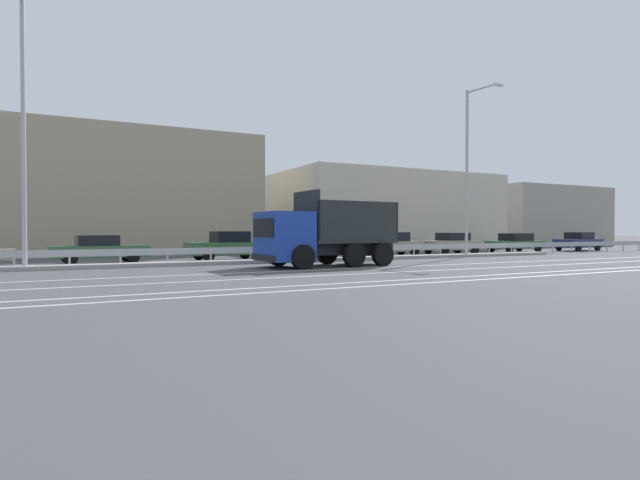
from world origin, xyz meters
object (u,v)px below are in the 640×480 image
street_lamp_1 (469,165)px  parked_car_2 (100,249)px  parked_car_4 (325,245)px  parked_car_7 (515,243)px  parked_car_3 (228,246)px  street_lamp_0 (23,121)px  parked_car_8 (578,241)px  parked_car_5 (392,244)px  dump_truck (313,239)px  median_road_sign (383,236)px  parked_car_6 (452,243)px

street_lamp_1 → parked_car_2: 21.47m
parked_car_4 → parked_car_7: size_ratio=0.85×
street_lamp_1 → parked_car_3: size_ratio=2.26×
street_lamp_0 → parked_car_2: 7.07m
street_lamp_0 → parked_car_8: street_lamp_0 is taller
parked_car_4 → parked_car_8: size_ratio=0.96×
parked_car_5 → parked_car_8: size_ratio=0.96×
dump_truck → median_road_sign: size_ratio=2.78×
parked_car_2 → dump_truck: bearing=45.6°
street_lamp_0 → parked_car_7: (31.84, 3.64, -5.31)m
dump_truck → parked_car_4: (4.00, 6.45, -0.50)m
street_lamp_0 → parked_car_4: street_lamp_0 is taller
parked_car_3 → parked_car_5: parked_car_3 is taller
median_road_sign → parked_car_6: size_ratio=0.56×
parked_car_3 → street_lamp_0: bearing=105.0°
median_road_sign → street_lamp_0: 18.05m
parked_car_3 → parked_car_6: (15.84, -0.14, -0.04)m
street_lamp_0 → dump_truck: bearing=-16.2°
parked_car_6 → parked_car_7: (6.58, 0.38, -0.03)m
street_lamp_0 → parked_car_4: bearing=11.6°
parked_car_7 → parked_car_3: bearing=91.6°
parked_car_5 → parked_car_6: (5.10, 0.11, -0.01)m
parked_car_3 → parked_car_4: 5.89m
dump_truck → parked_car_2: size_ratio=1.43×
street_lamp_1 → parked_car_6: street_lamp_1 is taller
parked_car_2 → parked_car_4: (12.34, -0.42, 0.05)m
street_lamp_1 → parked_car_5: 6.81m
dump_truck → parked_car_5: bearing=-56.9°
median_road_sign → parked_car_3: (-7.99, 3.28, -0.51)m
parked_car_5 → parked_car_6: bearing=-84.0°
street_lamp_1 → parked_car_2: street_lamp_1 is taller
parked_car_3 → parked_car_7: 22.42m
street_lamp_1 → parked_car_4: bearing=157.8°
median_road_sign → street_lamp_1: 7.50m
dump_truck → parked_car_2: (-8.34, 6.87, -0.55)m
street_lamp_0 → parked_car_2: street_lamp_0 is taller
street_lamp_1 → parked_car_8: (14.88, 3.26, -4.90)m
dump_truck → median_road_sign: (6.11, 3.40, 0.04)m
street_lamp_1 → parked_car_4: 10.13m
street_lamp_0 → parked_car_8: size_ratio=2.58×
parked_car_2 → parked_car_6: parked_car_6 is taller
street_lamp_0 → parked_car_3: bearing=19.8°
parked_car_4 → parked_car_6: (9.95, 0.11, -0.01)m
median_road_sign → parked_car_5: 4.13m
street_lamp_1 → dump_truck: bearing=-165.8°
parked_car_3 → parked_car_5: 10.74m
dump_truck → street_lamp_1: 13.34m
parked_car_5 → parked_car_7: parked_car_5 is taller
parked_car_5 → parked_car_8: (18.23, -0.10, -0.01)m
street_lamp_0 → parked_car_7: size_ratio=2.29×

